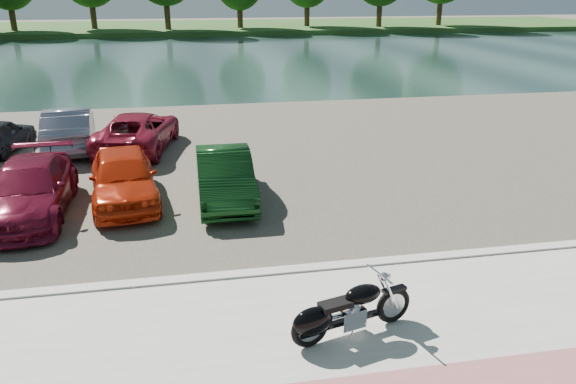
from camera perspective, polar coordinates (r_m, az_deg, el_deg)
ground at (r=10.19m, az=1.53°, el=-13.75°), size 200.00×200.00×0.00m
promenade at (r=9.36m, az=2.88°, el=-16.85°), size 60.00×6.00×0.10m
kerb at (r=11.83m, az=-0.52°, el=-8.14°), size 60.00×0.30×0.14m
parking_lot at (r=20.15m, az=-5.07°, el=3.82°), size 60.00×18.00×0.04m
river at (r=48.61m, az=-8.70°, el=13.32°), size 120.00×40.00×0.00m
far_bank at (r=80.44m, az=-9.76°, el=16.15°), size 120.00×24.00×0.60m
motorcycle at (r=9.61m, az=5.49°, el=-12.14°), size 2.28×0.96×1.05m
car_3 at (r=15.95m, az=-24.80°, el=0.22°), size 2.06×4.85×1.39m
car_4 at (r=15.99m, az=-16.39°, el=1.49°), size 2.26×4.49×1.47m
car_5 at (r=15.60m, az=-6.45°, el=1.61°), size 1.52×4.26×1.40m
car_9 at (r=22.01m, az=-21.33°, el=6.02°), size 2.10×4.76×1.52m
car_10 at (r=21.19m, az=-15.02°, el=6.02°), size 3.22×5.32×1.38m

